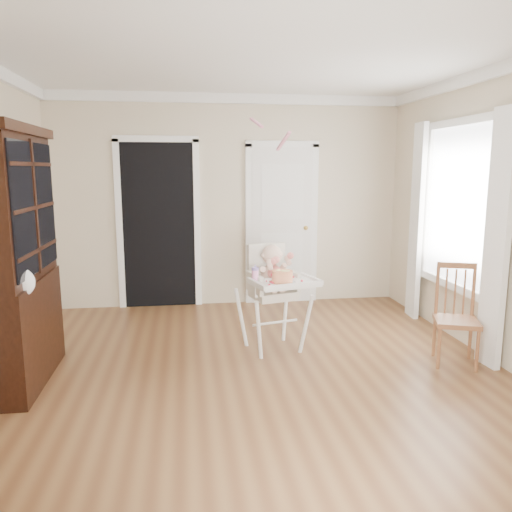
{
  "coord_description": "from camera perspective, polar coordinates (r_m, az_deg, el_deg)",
  "views": [
    {
      "loc": [
        -0.56,
        -3.98,
        1.77
      ],
      "look_at": [
        0.09,
        0.6,
        0.96
      ],
      "focal_mm": 35.0,
      "sensor_mm": 36.0,
      "label": 1
    }
  ],
  "objects": [
    {
      "name": "floor",
      "position": [
        4.39,
        -0.06,
        -13.88
      ],
      "size": [
        5.0,
        5.0,
        0.0
      ],
      "primitive_type": "plane",
      "color": "brown",
      "rests_on": "ground"
    },
    {
      "name": "ceiling",
      "position": [
        4.12,
        -0.07,
        22.94
      ],
      "size": [
        5.0,
        5.0,
        0.0
      ],
      "primitive_type": "plane",
      "rotation": [
        3.14,
        0.0,
        0.0
      ],
      "color": "white",
      "rests_on": "wall_back"
    },
    {
      "name": "wall_back",
      "position": [
        6.51,
        -3.15,
        6.2
      ],
      "size": [
        4.5,
        0.0,
        4.5
      ],
      "primitive_type": "plane",
      "rotation": [
        1.57,
        0.0,
        0.0
      ],
      "color": "#C4B799",
      "rests_on": "floor"
    },
    {
      "name": "wall_right",
      "position": [
        4.89,
        27.12,
        3.88
      ],
      "size": [
        0.0,
        5.0,
        5.0
      ],
      "primitive_type": "plane",
      "rotation": [
        1.57,
        0.0,
        -1.57
      ],
      "color": "#C4B799",
      "rests_on": "floor"
    },
    {
      "name": "crown_molding",
      "position": [
        4.11,
        -0.07,
        22.12
      ],
      "size": [
        4.5,
        5.0,
        0.12
      ],
      "primitive_type": null,
      "color": "white",
      "rests_on": "ceiling"
    },
    {
      "name": "doorway",
      "position": [
        6.5,
        -11.06,
        3.89
      ],
      "size": [
        1.06,
        0.05,
        2.22
      ],
      "color": "black",
      "rests_on": "wall_back"
    },
    {
      "name": "closet_door",
      "position": [
        6.62,
        2.96,
        3.43
      ],
      "size": [
        0.96,
        0.09,
        2.13
      ],
      "color": "white",
      "rests_on": "wall_back"
    },
    {
      "name": "window_right",
      "position": [
        5.53,
        21.72,
        4.19
      ],
      "size": [
        0.13,
        1.84,
        2.3
      ],
      "color": "white",
      "rests_on": "wall_right"
    },
    {
      "name": "high_chair",
      "position": [
        4.87,
        2.0,
        -3.32
      ],
      "size": [
        0.77,
        0.88,
        1.06
      ],
      "rotation": [
        0.0,
        0.0,
        0.26
      ],
      "color": "white",
      "rests_on": "floor"
    },
    {
      "name": "baby",
      "position": [
        4.86,
        1.9,
        -1.51
      ],
      "size": [
        0.34,
        0.25,
        0.47
      ],
      "rotation": [
        0.0,
        0.0,
        0.26
      ],
      "color": "beige",
      "rests_on": "high_chair"
    },
    {
      "name": "cake",
      "position": [
        4.59,
        3.03,
        -2.37
      ],
      "size": [
        0.25,
        0.25,
        0.12
      ],
      "color": "silver",
      "rests_on": "high_chair"
    },
    {
      "name": "sippy_cup",
      "position": [
        4.67,
        -0.1,
        -2.0
      ],
      "size": [
        0.07,
        0.07,
        0.16
      ],
      "rotation": [
        0.0,
        0.0,
        0.26
      ],
      "color": "#FE9BD4",
      "rests_on": "high_chair"
    },
    {
      "name": "china_cabinet",
      "position": [
        4.5,
        -26.42,
        -0.25
      ],
      "size": [
        0.56,
        1.25,
        2.11
      ],
      "color": "black",
      "rests_on": "floor"
    },
    {
      "name": "dining_chair",
      "position": [
        4.95,
        21.9,
        -6.58
      ],
      "size": [
        0.48,
        0.48,
        0.92
      ],
      "rotation": [
        0.0,
        0.0,
        -0.36
      ],
      "color": "brown",
      "rests_on": "floor"
    },
    {
      "name": "streamer",
      "position": [
        5.38,
        0.04,
        15.01
      ],
      "size": [
        0.08,
        0.49,
        0.15
      ],
      "primitive_type": null,
      "rotation": [
        0.26,
        0.0,
        0.1
      ],
      "color": "pink",
      "rests_on": "ceiling"
    }
  ]
}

